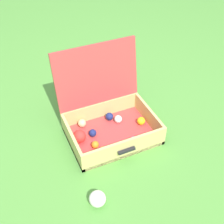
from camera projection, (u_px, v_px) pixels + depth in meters
ground_plane at (115, 140)px, 1.93m from camera, size 16.00×16.00×0.00m
open_suitcase at (107, 117)px, 1.92m from camera, size 0.56×0.51×0.54m
stray_ball_on_grass at (97, 199)px, 1.55m from camera, size 0.09×0.09×0.09m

